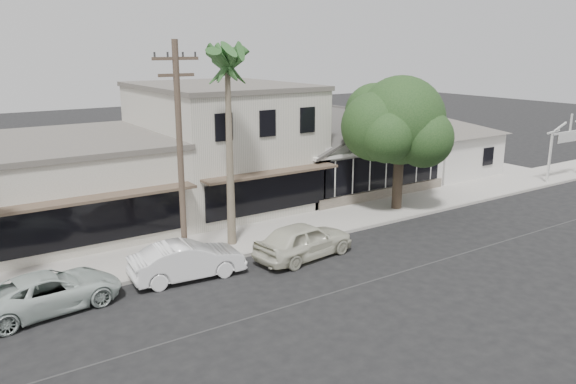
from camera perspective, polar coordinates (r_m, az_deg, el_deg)
ground at (r=24.45m, az=14.82°, el=-6.86°), size 140.00×140.00×0.00m
sidewalk_north at (r=25.05m, az=-9.69°, el=-5.87°), size 90.00×3.50×0.15m
corner_shop at (r=35.82m, az=5.49°, el=4.66°), size 10.40×8.60×5.10m
side_cottage at (r=40.99m, az=15.26°, el=3.87°), size 6.00×6.00×3.00m
arch_sign at (r=41.43m, az=26.70°, el=5.28°), size 4.12×0.12×3.95m
row_building_near at (r=32.22m, az=-6.80°, el=4.66°), size 8.00×10.00×6.50m
row_building_midnear at (r=29.56m, az=-22.43°, el=0.48°), size 10.00×10.00×4.20m
utility_pole at (r=22.05m, az=-10.91°, el=4.00°), size 1.80×0.24×9.00m
car_0 at (r=23.84m, az=1.61°, el=-4.92°), size 4.77×2.42×1.56m
car_1 at (r=22.16m, az=-10.19°, el=-6.85°), size 4.52×1.92×1.45m
car_2 at (r=20.99m, az=-23.04°, el=-9.26°), size 4.99×2.74×1.32m
shade_tree at (r=30.57m, az=11.00°, el=6.93°), size 6.59×5.96×7.31m
palm_east at (r=23.99m, az=-6.19°, el=12.71°), size 3.48×3.48×9.28m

